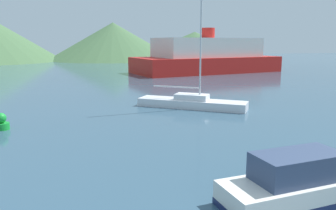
{
  "coord_description": "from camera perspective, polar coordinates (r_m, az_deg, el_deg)",
  "views": [
    {
      "loc": [
        -5.33,
        -3.79,
        4.78
      ],
      "look_at": [
        0.5,
        14.0,
        1.2
      ],
      "focal_mm": 35.0,
      "sensor_mm": 36.0,
      "label": 1
    }
  ],
  "objects": [
    {
      "name": "sailboat_inner",
      "position": [
        24.4,
        4.16,
        0.58
      ],
      "size": [
        7.42,
        6.44,
        11.04
      ],
      "rotation": [
        0.0,
        0.0,
        -0.68
      ],
      "color": "silver",
      "rests_on": "ground_plane"
    },
    {
      "name": "motorboat_near",
      "position": [
        11.52,
        24.86,
        -12.06
      ],
      "size": [
        6.7,
        1.94,
        1.97
      ],
      "rotation": [
        0.0,
        0.0,
        0.05
      ],
      "color": "white",
      "rests_on": "ground_plane"
    },
    {
      "name": "ferry_distant",
      "position": [
        54.09,
        6.79,
        8.25
      ],
      "size": [
        24.9,
        13.0,
        7.08
      ],
      "rotation": [
        0.0,
        0.0,
        0.16
      ],
      "color": "red",
      "rests_on": "ground_plane"
    },
    {
      "name": "buoy_marker",
      "position": [
        20.47,
        -27.03,
        -2.76
      ],
      "size": [
        0.82,
        0.82,
        0.94
      ],
      "color": "green",
      "rests_on": "ground_plane"
    },
    {
      "name": "hill_far_east",
      "position": [
        106.34,
        4.64,
        10.41
      ],
      "size": [
        38.62,
        38.62,
        8.14
      ],
      "color": "#476B42",
      "rests_on": "ground_plane"
    },
    {
      "name": "hill_east",
      "position": [
        95.8,
        -9.51,
        10.92
      ],
      "size": [
        36.48,
        36.48,
        10.35
      ],
      "color": "#476B42",
      "rests_on": "ground_plane"
    }
  ]
}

